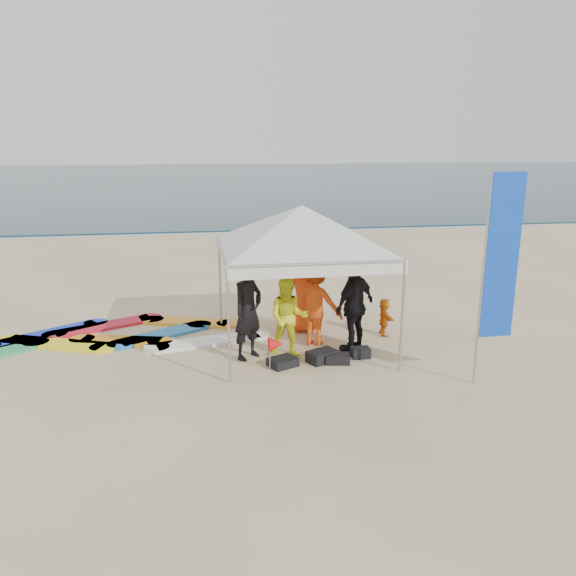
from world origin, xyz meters
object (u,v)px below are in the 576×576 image
(person_seated, at_px, (384,317))
(feather_flag, at_px, (500,259))
(marker_pennant, at_px, (276,344))
(person_black_b, at_px, (355,306))
(surfboard_spread, at_px, (110,337))
(person_orange_b, at_px, (305,294))
(person_black_a, at_px, (248,311))
(person_yellow, at_px, (288,318))
(person_orange_a, at_px, (315,303))
(canopy_tent, at_px, (302,206))

(person_seated, distance_m, feather_flag, 3.41)
(person_seated, xyz_separation_m, feather_flag, (1.01, -2.72, 1.80))
(feather_flag, height_order, marker_pennant, feather_flag)
(person_black_b, height_order, surfboard_spread, person_black_b)
(person_orange_b, bearing_deg, person_black_b, 126.16)
(person_black_b, bearing_deg, person_orange_b, -98.47)
(person_black_a, distance_m, person_yellow, 0.80)
(person_black_a, height_order, surfboard_spread, person_black_a)
(person_black_a, height_order, feather_flag, feather_flag)
(person_orange_a, distance_m, canopy_tent, 2.05)
(person_orange_b, distance_m, surfboard_spread, 4.32)
(person_orange_a, distance_m, marker_pennant, 1.63)
(feather_flag, xyz_separation_m, marker_pennant, (-3.62, 1.19, -1.72))
(person_orange_a, bearing_deg, surfboard_spread, 13.04)
(person_orange_b, height_order, person_seated, person_orange_b)
(person_yellow, xyz_separation_m, surfboard_spread, (-3.63, 1.64, -0.76))
(person_black_a, height_order, canopy_tent, canopy_tent)
(person_orange_b, distance_m, canopy_tent, 2.30)
(person_black_b, xyz_separation_m, person_seated, (0.91, 0.81, -0.54))
(person_seated, height_order, surfboard_spread, person_seated)
(feather_flag, bearing_deg, person_orange_b, 129.24)
(feather_flag, bearing_deg, person_seated, 110.34)
(person_black_b, distance_m, person_orange_b, 1.56)
(person_seated, distance_m, marker_pennant, 3.02)
(person_orange_a, relative_size, canopy_tent, 0.40)
(person_black_b, bearing_deg, person_black_a, -36.22)
(person_orange_a, xyz_separation_m, person_seated, (1.61, 0.30, -0.48))
(marker_pennant, xyz_separation_m, surfboard_spread, (-3.30, 2.28, -0.46))
(person_orange_b, relative_size, feather_flag, 0.45)
(person_black_a, distance_m, person_seated, 3.22)
(person_black_a, xyz_separation_m, canopy_tent, (1.13, 0.44, 1.95))
(person_black_a, xyz_separation_m, feather_flag, (4.07, -1.87, 1.25))
(person_yellow, distance_m, person_orange_a, 0.89)
(person_yellow, distance_m, surfboard_spread, 4.06)
(feather_flag, bearing_deg, person_black_a, 155.34)
(person_orange_b, relative_size, marker_pennant, 2.65)
(canopy_tent, bearing_deg, surfboard_spread, 163.71)
(feather_flag, bearing_deg, person_yellow, 150.87)
(feather_flag, relative_size, surfboard_spread, 0.60)
(person_black_a, bearing_deg, person_orange_b, 3.62)
(marker_pennant, bearing_deg, canopy_tent, 58.59)
(person_black_b, xyz_separation_m, marker_pennant, (-1.69, -0.72, -0.46))
(canopy_tent, bearing_deg, person_black_b, -21.21)
(person_black_a, relative_size, canopy_tent, 0.43)
(canopy_tent, distance_m, marker_pennant, 2.75)
(surfboard_spread, bearing_deg, feather_flag, -26.63)
(person_black_a, distance_m, feather_flag, 4.65)
(person_yellow, distance_m, person_seated, 2.47)
(person_seated, height_order, marker_pennant, person_seated)
(person_black_b, distance_m, marker_pennant, 1.90)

